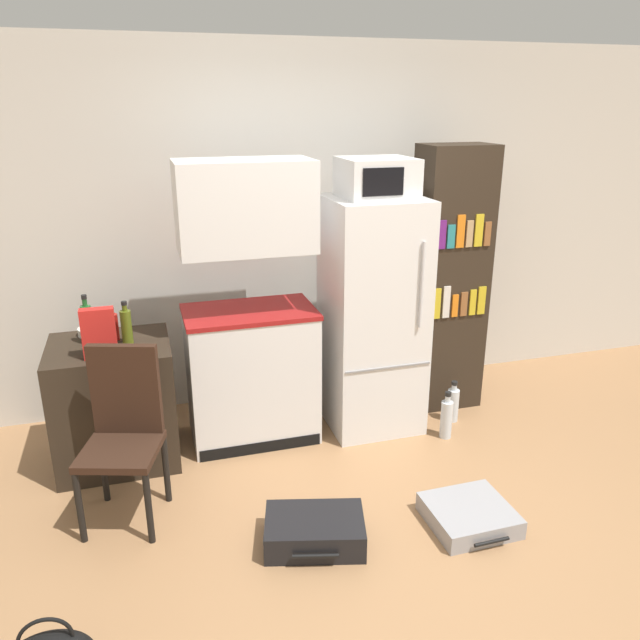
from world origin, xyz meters
name	(u,v)px	position (x,y,z in m)	size (l,w,h in m)	color
ground_plane	(414,538)	(0.00, 0.00, 0.00)	(24.00, 24.00, 0.00)	#A3754C
wall_back	(337,225)	(0.20, 2.00, 1.32)	(6.40, 0.10, 2.63)	beige
side_table	(115,403)	(-1.51, 1.29, 0.40)	(0.74, 0.62, 0.80)	#2D2319
kitchen_hutch	(250,320)	(-0.62, 1.34, 0.85)	(0.86, 0.53, 1.88)	white
refrigerator	(372,316)	(0.23, 1.29, 0.81)	(0.63, 0.64, 1.63)	white
microwave	(377,178)	(0.23, 1.29, 1.75)	(0.46, 0.44, 0.25)	silver
bookshelf	(449,281)	(0.88, 1.43, 0.97)	(0.50, 0.35, 1.94)	#2D2319
bottle_green_tall	(87,324)	(-1.62, 1.33, 0.93)	(0.06, 0.06, 0.32)	#1E6028
bottle_ketchup_red	(113,326)	(-1.48, 1.37, 0.89)	(0.07, 0.07, 0.21)	#AD1914
bottle_olive_oil	(126,326)	(-1.39, 1.27, 0.91)	(0.07, 0.07, 0.27)	#566619
bowl	(92,331)	(-1.61, 1.49, 0.82)	(0.18, 0.18, 0.05)	silver
cereal_box	(99,333)	(-1.54, 1.09, 0.95)	(0.19, 0.07, 0.30)	red
chair	(124,422)	(-1.44, 0.69, 0.56)	(0.50, 0.50, 0.98)	black
suitcase_large_flat	(315,531)	(-0.53, 0.11, 0.08)	(0.59, 0.46, 0.15)	black
suitcase_small_flat	(469,515)	(0.34, 0.03, 0.05)	(0.45, 0.46, 0.11)	#99999E
water_bottle_front	(453,404)	(0.81, 1.12, 0.13)	(0.08, 0.08, 0.31)	silver
water_bottle_middle	(446,418)	(0.65, 0.92, 0.15)	(0.08, 0.08, 0.35)	silver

